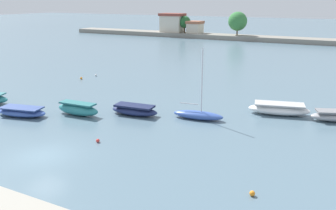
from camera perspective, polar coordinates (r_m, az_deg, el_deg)
ground_plane at (r=26.93m, az=-18.81°, el=-7.43°), size 400.00×400.00×0.00m
moored_boat_1 at (r=36.26m, az=-21.82°, el=-0.98°), size 5.13×2.90×0.84m
moored_boat_2 at (r=34.88m, az=-13.85°, el=-0.62°), size 4.45×1.55×1.20m
moored_boat_3 at (r=34.11m, az=-5.23°, el=-0.81°), size 4.73×2.15×0.95m
moored_boat_4 at (r=32.90m, az=4.71°, el=-1.51°), size 4.72×1.91×6.39m
moored_boat_5 at (r=35.63m, az=16.91°, el=-0.61°), size 5.91×3.36×1.07m
mooring_buoy_0 at (r=21.12m, az=12.98°, el=-13.27°), size 0.31×0.31×0.31m
mooring_buoy_1 at (r=50.57m, az=-13.37°, el=4.10°), size 0.31×0.31×0.31m
mooring_buoy_3 at (r=52.18m, az=-11.18°, el=4.59°), size 0.29×0.29×0.29m
mooring_buoy_4 at (r=28.15m, az=-10.88°, el=-5.48°), size 0.28×0.28×0.28m
distant_shoreline at (r=97.45m, az=15.58°, el=10.50°), size 124.40×6.23×7.20m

